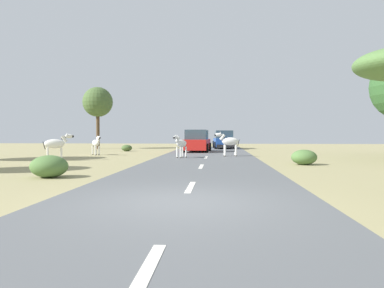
{
  "coord_description": "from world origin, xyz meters",
  "views": [
    {
      "loc": [
        0.84,
        -7.49,
        1.49
      ],
      "look_at": [
        -0.19,
        6.4,
        1.08
      ],
      "focal_mm": 33.35,
      "sensor_mm": 36.0,
      "label": 1
    }
  ],
  "objects": [
    {
      "name": "zebra_1",
      "position": [
        -8.02,
        11.38,
        0.91
      ],
      "size": [
        1.51,
        0.94,
        1.53
      ],
      "rotation": [
        0.0,
        0.0,
        5.17
      ],
      "color": "silver",
      "rests_on": "ground_plane"
    },
    {
      "name": "zebra_3",
      "position": [
        -7.6,
        16.56,
        0.82
      ],
      "size": [
        1.06,
        1.25,
        1.38
      ],
      "rotation": [
        0.0,
        0.0,
        3.8
      ],
      "color": "silver",
      "rests_on": "ground_plane"
    },
    {
      "name": "road",
      "position": [
        0.1,
        0.0,
        0.03
      ],
      "size": [
        6.0,
        64.0,
        0.05
      ],
      "primitive_type": "cube",
      "color": "#56595B",
      "rests_on": "ground_plane"
    },
    {
      "name": "bush_1",
      "position": [
        -4.86,
        4.12,
        0.38
      ],
      "size": [
        1.26,
        1.14,
        0.76
      ],
      "primitive_type": "ellipsoid",
      "color": "#4C7038",
      "rests_on": "ground_plane"
    },
    {
      "name": "lane_markings",
      "position": [
        0.1,
        -1.0,
        0.05
      ],
      "size": [
        0.16,
        56.0,
        0.01
      ],
      "color": "silver",
      "rests_on": "road"
    },
    {
      "name": "ground_plane",
      "position": [
        0.0,
        0.0,
        0.0
      ],
      "size": [
        90.0,
        90.0,
        0.0
      ],
      "primitive_type": "plane",
      "color": "#998E60"
    },
    {
      "name": "tree_5",
      "position": [
        -10.94,
        26.62,
        4.54
      ],
      "size": [
        2.91,
        2.91,
        6.03
      ],
      "color": "#4C3823",
      "rests_on": "ground_plane"
    },
    {
      "name": "car_1",
      "position": [
        -0.86,
        20.77,
        0.85
      ],
      "size": [
        2.2,
        4.43,
        1.74
      ],
      "rotation": [
        0.0,
        0.0,
        -0.05
      ],
      "color": "red",
      "rests_on": "road"
    },
    {
      "name": "zebra_2",
      "position": [
        1.5,
        15.29,
        0.97
      ],
      "size": [
        1.63,
        0.59,
        1.55
      ],
      "rotation": [
        0.0,
        0.0,
        1.73
      ],
      "color": "silver",
      "rests_on": "road"
    },
    {
      "name": "bush_2",
      "position": [
        4.91,
        9.79,
        0.36
      ],
      "size": [
        1.21,
        1.09,
        0.72
      ],
      "primitive_type": "ellipsoid",
      "color": "#4C7038",
      "rests_on": "ground_plane"
    },
    {
      "name": "car_0",
      "position": [
        1.36,
        27.44,
        0.85
      ],
      "size": [
        2.26,
        4.46,
        1.74
      ],
      "rotation": [
        0.0,
        0.0,
        3.21
      ],
      "color": "#1E479E",
      "rests_on": "road"
    },
    {
      "name": "bush_0",
      "position": [
        -6.88,
        22.07,
        0.27
      ],
      "size": [
        0.9,
        0.81,
        0.54
      ],
      "primitive_type": "ellipsoid",
      "color": "#425B2D",
      "rests_on": "ground_plane"
    },
    {
      "name": "zebra_0",
      "position": [
        -1.39,
        13.61,
        0.87
      ],
      "size": [
        0.83,
        1.37,
        1.38
      ],
      "rotation": [
        0.0,
        0.0,
        2.7
      ],
      "color": "silver",
      "rests_on": "road"
    }
  ]
}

